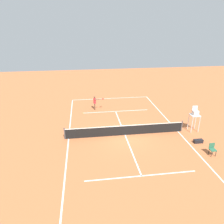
# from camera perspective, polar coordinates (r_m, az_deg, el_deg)

# --- Properties ---
(ground_plane) EXTENTS (60.00, 60.00, 0.00)m
(ground_plane) POSITION_cam_1_polar(r_m,az_deg,el_deg) (19.35, 3.51, -6.15)
(ground_plane) COLOR #C66B3D
(court_lines) EXTENTS (10.11, 20.58, 0.01)m
(court_lines) POSITION_cam_1_polar(r_m,az_deg,el_deg) (19.34, 3.51, -6.14)
(court_lines) COLOR white
(court_lines) RESTS_ON ground
(tennis_net) EXTENTS (10.71, 0.10, 1.07)m
(tennis_net) POSITION_cam_1_polar(r_m,az_deg,el_deg) (19.11, 3.54, -4.85)
(tennis_net) COLOR #4C4C51
(tennis_net) RESTS_ON ground
(player_serving) EXTENTS (1.27, 0.52, 1.66)m
(player_serving) POSITION_cam_1_polar(r_m,az_deg,el_deg) (24.58, -4.53, 2.78)
(player_serving) COLOR brown
(player_serving) RESTS_ON ground
(tennis_ball) EXTENTS (0.07, 0.07, 0.07)m
(tennis_ball) POSITION_cam_1_polar(r_m,az_deg,el_deg) (24.00, -7.74, -0.30)
(tennis_ball) COLOR #CCE033
(tennis_ball) RESTS_ON ground
(umpire_chair) EXTENTS (0.80, 0.80, 2.41)m
(umpire_chair) POSITION_cam_1_polar(r_m,az_deg,el_deg) (20.83, 21.27, -0.68)
(umpire_chair) COLOR silver
(umpire_chair) RESTS_ON ground
(courtside_chair_near) EXTENTS (0.44, 0.46, 0.95)m
(courtside_chair_near) POSITION_cam_1_polar(r_m,az_deg,el_deg) (18.04, 25.25, -8.85)
(courtside_chair_near) COLOR #262626
(courtside_chair_near) RESTS_ON ground
(equipment_bag) EXTENTS (0.76, 0.32, 0.30)m
(equipment_bag) POSITION_cam_1_polar(r_m,az_deg,el_deg) (19.47, 22.05, -7.23)
(equipment_bag) COLOR black
(equipment_bag) RESTS_ON ground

